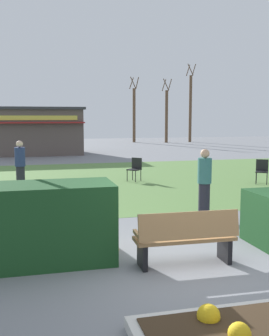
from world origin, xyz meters
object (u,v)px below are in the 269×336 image
Objects in this scene: person_standing at (204,183)px; tree_left_bg at (134,114)px; food_kiosk at (21,131)px; tree_right_bg at (166,115)px; parked_car_west_slot at (10,140)px; cafe_chair_west at (262,169)px; person_strolling at (20,166)px; park_bench at (186,238)px; cafe_chair_east at (135,167)px; tree_center_bg at (190,107)px.

person_standing is 0.27× the size of tree_left_bg.
tree_left_bg is (10.34, 10.56, 1.19)m from food_kiosk.
food_kiosk is at bearing -134.39° from tree_left_bg.
tree_right_bg is at bearing 35.24° from food_kiosk.
food_kiosk is 6.40m from parked_car_west_slot.
cafe_chair_west is at bearing -64.73° from parked_car_west_slot.
food_kiosk is 4.78× the size of person_strolling.
park_bench is 1.01× the size of person_standing.
person_strolling is at bearing -112.30° from tree_left_bg.
parked_car_west_slot is (-3.98, 28.11, 0.16)m from park_bench.
person_standing is 29.46m from tree_right_bg.
tree_right_bg is (2.85, -1.24, -0.11)m from tree_left_bg.
cafe_chair_west is 1.00× the size of cafe_chair_east.
cafe_chair_east is 0.53× the size of person_strolling.
food_kiosk is at bearing 109.27° from cafe_chair_east.
tree_left_bg is at bearing 77.28° from park_bench.
food_kiosk reaches higher than park_bench.
cafe_chair_east is 25.31m from tree_center_bg.
person_strolling is at bearing -7.82° from person_standing.
tree_right_bg is at bearing 12.21° from parked_car_west_slot.
food_kiosk is at bearing 121.34° from cafe_chair_west.
park_bench is 1.01× the size of person_strolling.
cafe_chair_west is at bearing -95.53° from person_standing.
tree_right_bg is (14.15, 3.06, 1.98)m from parked_car_west_slot.
parked_car_west_slot is at bearing 105.92° from cafe_chair_east.
park_bench is 1.92× the size of cafe_chair_east.
tree_right_bg reaches higher than person_standing.
cafe_chair_west is 0.14× the size of tree_left_bg.
tree_left_bg reaches higher than person_strolling.
cafe_chair_east is (4.47, -12.79, -1.02)m from food_kiosk.
person_strolling is 0.28× the size of tree_right_bg.
food_kiosk is 13.59m from cafe_chair_east.
person_strolling reaches higher than cafe_chair_east.
cafe_chair_west is 0.15× the size of tree_right_bg.
food_kiosk is at bearing 97.87° from park_bench.
person_standing is at bearing -100.90° from tree_left_bg.
parked_car_west_slot is (-9.83, 20.82, 0.12)m from cafe_chair_west.
tree_center_bg is at bearing 31.62° from food_kiosk.
parked_car_west_slot is at bearing -159.15° from tree_left_bg.
tree_right_bg is 0.80× the size of tree_center_bg.
cafe_chair_east is 0.21× the size of parked_car_west_slot.
cafe_chair_east is 6.04m from person_standing.
person_strolling is at bearing 109.77° from park_bench.
cafe_chair_west is 0.53× the size of person_standing.
park_bench is at bearing -108.07° from tree_right_bg.
cafe_chair_west is (5.85, 7.29, 0.05)m from park_bench.
cafe_chair_east is at bearing -116.62° from tree_center_bg.
tree_right_bg reaches higher than food_kiosk.
parked_car_west_slot is (-5.64, 25.08, -0.22)m from person_standing.
person_standing reaches higher than cafe_chair_east.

